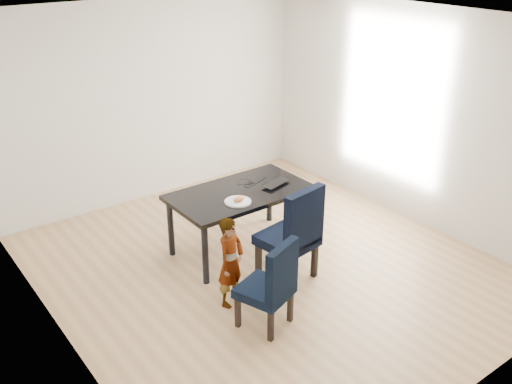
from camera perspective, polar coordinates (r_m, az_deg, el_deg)
floor at (r=6.49m, az=1.07°, el=-7.46°), size 4.50×5.00×0.01m
ceiling at (r=5.54m, az=1.30°, el=16.96°), size 4.50×5.00×0.01m
wall_back at (r=7.90m, az=-10.21°, el=8.93°), size 4.50×0.01×2.70m
wall_front at (r=4.39m, az=21.87°, el=-5.94°), size 4.50×0.01×2.70m
wall_left at (r=4.94m, az=-19.94°, el=-2.11°), size 0.01×5.00×2.70m
wall_right at (r=7.41m, az=15.16°, el=7.40°), size 0.01×5.00×2.70m
dining_table at (r=6.65m, az=-1.55°, el=-2.85°), size 1.60×0.90×0.75m
chair_left at (r=5.38m, az=0.85°, el=-9.11°), size 0.57×0.58×0.92m
chair_right at (r=6.05m, az=3.14°, el=-3.98°), size 0.60×0.62×1.10m
child at (r=5.66m, az=-2.54°, el=-6.99°), size 0.41×0.35×0.96m
plate at (r=6.22m, az=-1.83°, el=-0.97°), size 0.38×0.38×0.02m
sandwich at (r=6.20m, az=-1.72°, el=-0.68°), size 0.14×0.07×0.06m
laptop at (r=6.67m, az=1.62°, el=0.94°), size 0.42×0.32×0.03m
cable_tangle at (r=6.63m, az=-0.61°, el=0.72°), size 0.15×0.15×0.01m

